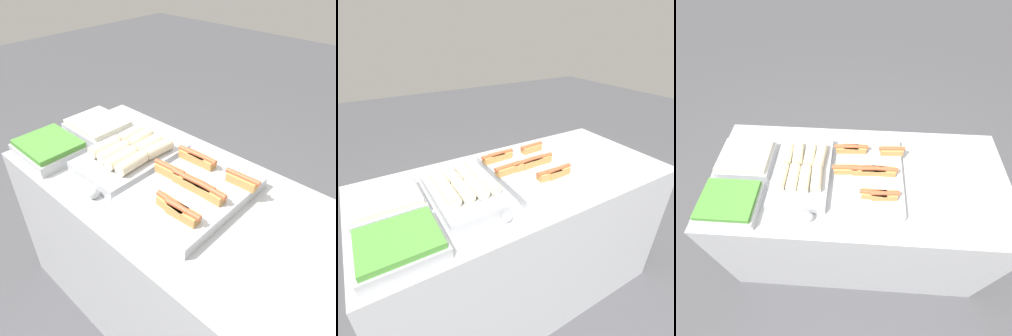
# 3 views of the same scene
# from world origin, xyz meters

# --- Properties ---
(ground_plane) EXTENTS (12.00, 12.00, 0.00)m
(ground_plane) POSITION_xyz_m (0.00, 0.00, 0.00)
(ground_plane) COLOR #4C4C51
(counter) EXTENTS (1.65, 0.76, 0.85)m
(counter) POSITION_xyz_m (0.00, 0.00, 0.43)
(counter) COLOR #B7BABF
(counter) RESTS_ON ground_plane
(tray_hotdogs) EXTENTS (0.40, 0.51, 0.10)m
(tray_hotdogs) POSITION_xyz_m (0.05, 0.00, 0.89)
(tray_hotdogs) COLOR #B7BABF
(tray_hotdogs) RESTS_ON counter
(tray_wraps) EXTENTS (0.30, 0.48, 0.11)m
(tray_wraps) POSITION_xyz_m (-0.31, 0.00, 0.90)
(tray_wraps) COLOR #B7BABF
(tray_wraps) RESTS_ON counter
(tray_side_front) EXTENTS (0.30, 0.25, 0.07)m
(tray_side_front) POSITION_xyz_m (-0.64, -0.22, 0.89)
(tray_side_front) COLOR #B7BABF
(tray_side_front) RESTS_ON counter
(tray_side_back) EXTENTS (0.30, 0.25, 0.07)m
(tray_side_back) POSITION_xyz_m (-0.64, 0.06, 0.89)
(tray_side_back) COLOR #B7BABF
(tray_side_back) RESTS_ON counter
(serving_spoon_near) EXTENTS (0.22, 0.04, 0.04)m
(serving_spoon_near) POSITION_xyz_m (-0.25, -0.27, 0.87)
(serving_spoon_near) COLOR #B2B5BA
(serving_spoon_near) RESTS_ON counter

